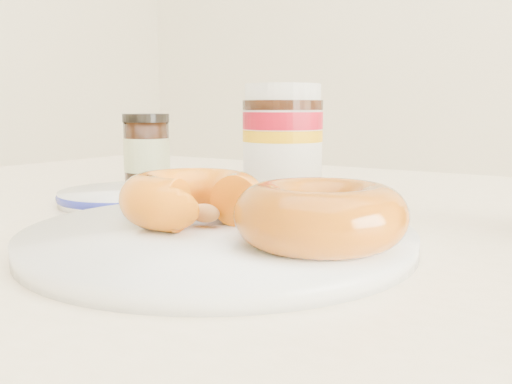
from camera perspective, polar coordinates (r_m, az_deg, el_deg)
The scene contains 7 objects.
dining_table at distance 0.54m, azimuth 8.24°, elevation -11.83°, with size 1.40×0.90×0.75m.
plate at distance 0.42m, azimuth -3.73°, elevation -4.49°, with size 0.29×0.29×0.01m.
donut_bitten at distance 0.44m, azimuth -6.37°, elevation -0.58°, with size 0.11×0.11×0.04m, color orange.
donut_whole at distance 0.37m, azimuth 6.44°, elevation -2.27°, with size 0.11×0.11×0.04m, color #993E09.
nutella_jar at distance 0.65m, azimuth 2.67°, elevation 5.55°, with size 0.09×0.09×0.13m.
dark_jar at distance 0.74m, azimuth -10.87°, elevation 3.97°, with size 0.06×0.06×0.09m.
blue_rim_saucer at distance 0.63m, azimuth -12.73°, elevation -0.41°, with size 0.15×0.15×0.01m.
Camera 1 is at (0.21, -0.36, 0.85)m, focal length 40.00 mm.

